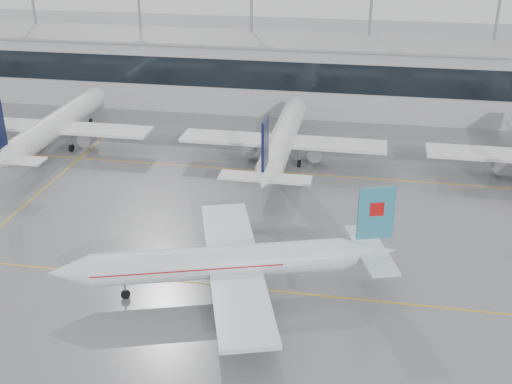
# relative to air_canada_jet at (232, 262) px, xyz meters

# --- Properties ---
(ground) EXTENTS (320.00, 320.00, 0.00)m
(ground) POSITION_rel_air_canada_jet_xyz_m (0.03, 0.68, -3.24)
(ground) COLOR slate
(ground) RESTS_ON ground
(taxi_line_main) EXTENTS (120.00, 0.25, 0.01)m
(taxi_line_main) POSITION_rel_air_canada_jet_xyz_m (0.03, 0.68, -3.24)
(taxi_line_main) COLOR gold
(taxi_line_main) RESTS_ON ground
(taxi_line_north) EXTENTS (120.00, 0.25, 0.01)m
(taxi_line_north) POSITION_rel_air_canada_jet_xyz_m (0.03, 30.68, -3.24)
(taxi_line_north) COLOR gold
(taxi_line_north) RESTS_ON ground
(taxi_line_cross) EXTENTS (0.25, 60.00, 0.01)m
(taxi_line_cross) POSITION_rel_air_canada_jet_xyz_m (-29.97, 15.68, -3.24)
(taxi_line_cross) COLOR gold
(taxi_line_cross) RESTS_ON ground
(terminal) EXTENTS (180.00, 15.00, 12.00)m
(terminal) POSITION_rel_air_canada_jet_xyz_m (0.03, 62.68, 2.76)
(terminal) COLOR #A6A6AA
(terminal) RESTS_ON ground
(terminal_glass) EXTENTS (180.00, 0.20, 5.00)m
(terminal_glass) POSITION_rel_air_canada_jet_xyz_m (0.03, 55.13, 4.26)
(terminal_glass) COLOR black
(terminal_glass) RESTS_ON ground
(terminal_roof) EXTENTS (182.00, 16.00, 0.40)m
(terminal_roof) POSITION_rel_air_canada_jet_xyz_m (0.03, 62.68, 8.96)
(terminal_roof) COLOR gray
(terminal_roof) RESTS_ON ground
(light_masts) EXTENTS (156.40, 1.00, 22.60)m
(light_masts) POSITION_rel_air_canada_jet_xyz_m (0.03, 68.68, 10.10)
(light_masts) COLOR gray
(light_masts) RESTS_ON ground
(air_canada_jet) EXTENTS (33.12, 26.44, 10.34)m
(air_canada_jet) POSITION_rel_air_canada_jet_xyz_m (0.00, 0.00, 0.00)
(air_canada_jet) COLOR white
(air_canada_jet) RESTS_ON ground
(parked_jet_b) EXTENTS (29.64, 36.96, 11.72)m
(parked_jet_b) POSITION_rel_air_canada_jet_xyz_m (-34.97, 34.37, 0.47)
(parked_jet_b) COLOR white
(parked_jet_b) RESTS_ON ground
(parked_jet_c) EXTENTS (29.64, 36.96, 11.72)m
(parked_jet_c) POSITION_rel_air_canada_jet_xyz_m (0.03, 34.37, 0.47)
(parked_jet_c) COLOR white
(parked_jet_c) RESTS_ON ground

